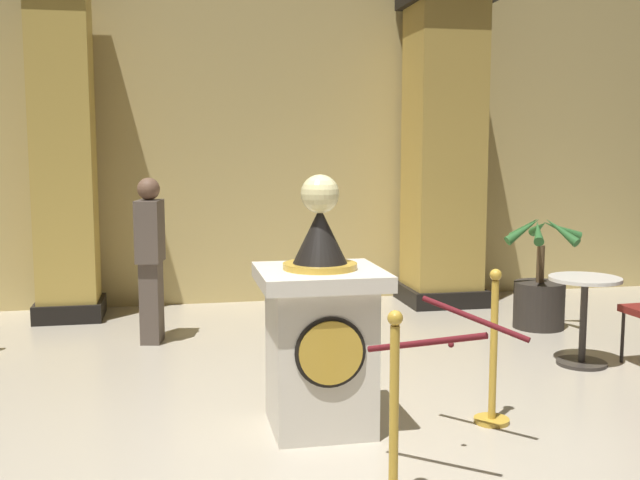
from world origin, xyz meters
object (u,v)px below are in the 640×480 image
potted_palm_right (539,292)px  cafe_table (584,309)px  stanchion_far (493,369)px  stanchion_near (394,438)px  bystander_guest (150,257)px  pedestal_clock (320,331)px

potted_palm_right → cafe_table: potted_palm_right is taller
stanchion_far → cafe_table: bearing=40.3°
stanchion_near → potted_palm_right: (2.60, 3.44, 0.01)m
potted_palm_right → cafe_table: (-0.27, -1.31, 0.12)m
stanchion_near → bystander_guest: (-1.31, 3.63, 0.47)m
pedestal_clock → potted_palm_right: 3.61m
stanchion_near → cafe_table: stanchion_near is taller
stanchion_near → stanchion_far: (1.00, 1.00, 0.01)m
stanchion_near → bystander_guest: bearing=109.8°
pedestal_clock → stanchion_far: pedestal_clock is taller
potted_palm_right → bystander_guest: (-3.91, 0.19, 0.46)m
stanchion_far → cafe_table: stanchion_far is taller
pedestal_clock → cafe_table: (2.49, 0.99, -0.17)m
bystander_guest → cafe_table: size_ratio=2.06×
pedestal_clock → bystander_guest: size_ratio=1.07×
stanchion_far → bystander_guest: 3.53m
pedestal_clock → stanchion_near: (0.16, -1.14, -0.30)m
potted_palm_right → bystander_guest: bearing=177.3°
bystander_guest → stanchion_near: bearing=-70.2°
pedestal_clock → stanchion_near: size_ratio=1.63×
cafe_table → potted_palm_right: bearing=78.2°
pedestal_clock → stanchion_far: 1.20m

